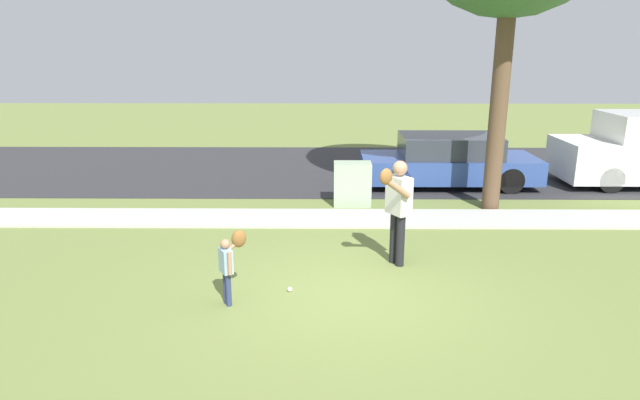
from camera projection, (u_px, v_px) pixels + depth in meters
ground_plane at (340, 221)px, 11.56m from camera, size 48.00×48.00×0.00m
sidewalk_strip at (340, 218)px, 11.65m from camera, size 36.00×1.20×0.06m
road_surface at (336, 168)px, 16.46m from camera, size 36.00×6.80×0.02m
person_adult at (397, 203)px, 8.98m from camera, size 0.62×0.87×1.78m
person_child at (230, 259)px, 7.75m from camera, size 0.40×0.53×1.03m
baseball at (290, 289)px, 8.25m from camera, size 0.07×0.07×0.07m
utility_cabinet at (352, 184)px, 12.59m from camera, size 0.85×0.50×1.00m
parked_wagon_blue at (448, 161)px, 14.27m from camera, size 4.50×1.80×1.33m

